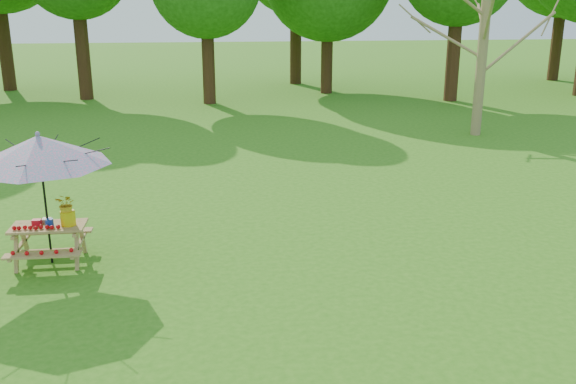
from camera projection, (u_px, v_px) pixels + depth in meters
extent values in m
cylinder|color=olive|center=(482.00, 56.00, 20.20)|extent=(0.36, 0.36, 5.04)
cube|color=#9A7345|center=(48.00, 226.00, 10.66)|extent=(1.20, 0.62, 0.04)
cube|color=#9A7345|center=(42.00, 255.00, 10.22)|extent=(1.20, 0.22, 0.04)
cube|color=#9A7345|center=(57.00, 231.00, 11.26)|extent=(1.20, 0.22, 0.04)
cylinder|color=black|center=(45.00, 199.00, 10.52)|extent=(0.04, 0.04, 2.25)
cone|color=teal|center=(39.00, 150.00, 10.28)|extent=(2.37, 2.37, 0.49)
sphere|color=teal|center=(37.00, 134.00, 10.20)|extent=(0.08, 0.08, 0.08)
cube|color=red|center=(37.00, 222.00, 10.64)|extent=(0.14, 0.12, 0.10)
cylinder|color=#1535AD|center=(49.00, 223.00, 10.58)|extent=(0.13, 0.13, 0.13)
cube|color=beige|center=(46.00, 220.00, 10.78)|extent=(0.13, 0.13, 0.07)
cylinder|color=yellow|center=(68.00, 218.00, 10.63)|extent=(0.24, 0.24, 0.24)
imported|color=gold|center=(67.00, 204.00, 10.56)|extent=(0.42, 0.39, 0.36)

